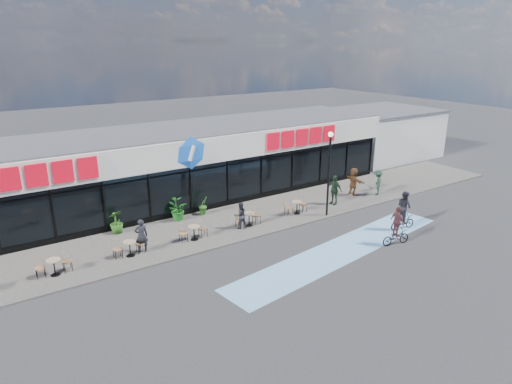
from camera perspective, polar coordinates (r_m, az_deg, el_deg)
ground at (r=21.73m, az=0.20°, el=-8.38°), size 120.00×120.00×0.00m
sidewalk at (r=25.22m, az=-5.53°, el=-4.41°), size 44.00×5.00×0.10m
bike_lane at (r=22.99m, az=10.70°, el=-7.13°), size 14.17×4.13×0.01m
building at (r=29.15m, az=-10.77°, el=3.25°), size 30.60×6.57×4.75m
neighbour_building at (r=42.14m, az=15.27°, el=7.17°), size 9.20×7.20×4.11m
lamp_post at (r=26.11m, az=9.12°, el=3.16°), size 0.28×0.28×4.91m
bistro_set_1 at (r=21.85m, az=-23.97°, el=-8.31°), size 1.54×0.62×0.90m
bistro_set_2 at (r=22.49m, az=-15.58°, el=-6.56°), size 1.54×0.62×0.90m
bistro_set_3 at (r=23.59m, az=-7.86°, el=-4.83°), size 1.54×0.62×0.90m
bistro_set_4 at (r=25.10m, az=-0.98°, el=-3.19°), size 1.54×0.62×0.90m
bistro_set_5 at (r=26.94m, az=5.02°, el=-1.73°), size 1.54×0.62×0.90m
potted_plant_left at (r=25.16m, az=-17.07°, el=-3.59°), size 0.87×0.87×1.24m
potted_plant_mid at (r=26.16m, az=-9.89°, el=-2.20°), size 1.42×1.45×1.22m
potted_plant_right at (r=26.86m, az=-6.60°, el=-1.64°), size 0.72×0.65×1.09m
patron_left at (r=22.58m, az=-14.12°, el=-5.29°), size 0.68×0.51×1.66m
patron_right at (r=24.61m, az=-1.98°, el=-2.94°), size 0.79×0.65×1.49m
pedestrian_a at (r=28.60m, az=9.74°, el=0.28°), size 0.68×1.16×1.85m
pedestrian_b at (r=30.60m, az=12.10°, el=1.32°), size 0.76×1.77×1.85m
pedestrian_c at (r=31.01m, az=14.95°, el=1.15°), size 1.20×1.20×1.67m
cyclist_a at (r=23.93m, az=17.16°, el=-4.57°), size 1.63×0.99×2.03m
cyclist_b at (r=25.90m, az=17.95°, el=-2.53°), size 1.62×0.93×2.18m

